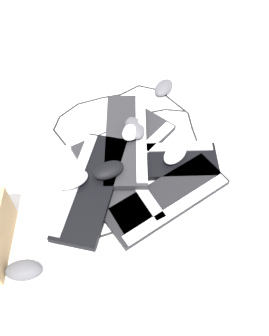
{
  "coord_description": "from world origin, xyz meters",
  "views": [
    {
      "loc": [
        -0.28,
        -0.77,
        1.1
      ],
      "look_at": [
        0.04,
        -0.05,
        0.03
      ],
      "focal_mm": 40.0,
      "sensor_mm": 36.0,
      "label": 1
    }
  ],
  "objects_px": {
    "keyboard_2": "(117,182)",
    "mouse_0": "(164,88)",
    "keyboard_4": "(127,138)",
    "mouse_6": "(24,270)",
    "mouse_1": "(133,130)",
    "mouse_3": "(135,128)",
    "keyboard_1": "(125,152)",
    "mouse_4": "(108,170)",
    "mouse_2": "(72,180)",
    "keyboard_0": "(157,161)",
    "keyboard_3": "(167,199)",
    "keyboard_5": "(91,186)",
    "mouse_5": "(175,153)"
  },
  "relations": [
    {
      "from": "mouse_0",
      "to": "mouse_5",
      "type": "xyz_separation_m",
      "value": [
        -0.13,
        -0.36,
        0.03
      ]
    },
    {
      "from": "mouse_1",
      "to": "mouse_2",
      "type": "relative_size",
      "value": 1.0
    },
    {
      "from": "keyboard_2",
      "to": "mouse_6",
      "type": "xyz_separation_m",
      "value": [
        -0.38,
        -0.19,
        0.01
      ]
    },
    {
      "from": "keyboard_5",
      "to": "mouse_0",
      "type": "height_order",
      "value": "keyboard_5"
    },
    {
      "from": "keyboard_1",
      "to": "keyboard_5",
      "type": "height_order",
      "value": "keyboard_5"
    },
    {
      "from": "keyboard_0",
      "to": "mouse_6",
      "type": "height_order",
      "value": "mouse_6"
    },
    {
      "from": "mouse_3",
      "to": "mouse_5",
      "type": "bearing_deg",
      "value": 38.06
    },
    {
      "from": "mouse_0",
      "to": "keyboard_3",
      "type": "bearing_deg",
      "value": 28.77
    },
    {
      "from": "keyboard_2",
      "to": "keyboard_3",
      "type": "distance_m",
      "value": 0.19
    },
    {
      "from": "keyboard_5",
      "to": "mouse_2",
      "type": "relative_size",
      "value": 4.03
    },
    {
      "from": "keyboard_1",
      "to": "mouse_4",
      "type": "relative_size",
      "value": 4.19
    },
    {
      "from": "keyboard_3",
      "to": "mouse_3",
      "type": "distance_m",
      "value": 0.29
    },
    {
      "from": "mouse_2",
      "to": "mouse_6",
      "type": "xyz_separation_m",
      "value": [
        -0.23,
        -0.21,
        -0.06
      ]
    },
    {
      "from": "keyboard_5",
      "to": "mouse_0",
      "type": "relative_size",
      "value": 4.03
    },
    {
      "from": "keyboard_3",
      "to": "mouse_5",
      "type": "bearing_deg",
      "value": 54.82
    },
    {
      "from": "keyboard_5",
      "to": "mouse_5",
      "type": "distance_m",
      "value": 0.32
    },
    {
      "from": "mouse_1",
      "to": "mouse_3",
      "type": "distance_m",
      "value": 0.01
    },
    {
      "from": "mouse_0",
      "to": "mouse_2",
      "type": "bearing_deg",
      "value": -2.3
    },
    {
      "from": "mouse_1",
      "to": "mouse_5",
      "type": "xyz_separation_m",
      "value": [
        0.1,
        -0.14,
        -0.03
      ]
    },
    {
      "from": "keyboard_1",
      "to": "mouse_3",
      "type": "height_order",
      "value": "mouse_3"
    },
    {
      "from": "keyboard_1",
      "to": "keyboard_4",
      "type": "relative_size",
      "value": 0.99
    },
    {
      "from": "keyboard_3",
      "to": "mouse_6",
      "type": "relative_size",
      "value": 4.19
    },
    {
      "from": "keyboard_0",
      "to": "mouse_5",
      "type": "relative_size",
      "value": 4.22
    },
    {
      "from": "keyboard_0",
      "to": "keyboard_2",
      "type": "distance_m",
      "value": 0.17
    },
    {
      "from": "keyboard_3",
      "to": "mouse_1",
      "type": "bearing_deg",
      "value": 90.85
    },
    {
      "from": "keyboard_2",
      "to": "keyboard_3",
      "type": "height_order",
      "value": "same"
    },
    {
      "from": "mouse_1",
      "to": "keyboard_5",
      "type": "bearing_deg",
      "value": -2.01
    },
    {
      "from": "keyboard_1",
      "to": "mouse_4",
      "type": "distance_m",
      "value": 0.16
    },
    {
      "from": "keyboard_2",
      "to": "mouse_4",
      "type": "xyz_separation_m",
      "value": [
        -0.02,
        0.01,
        0.07
      ]
    },
    {
      "from": "keyboard_1",
      "to": "mouse_1",
      "type": "relative_size",
      "value": 4.19
    },
    {
      "from": "keyboard_3",
      "to": "keyboard_1",
      "type": "bearing_deg",
      "value": 101.85
    },
    {
      "from": "mouse_3",
      "to": "mouse_6",
      "type": "xyz_separation_m",
      "value": [
        -0.51,
        -0.34,
        -0.06
      ]
    },
    {
      "from": "keyboard_0",
      "to": "keyboard_4",
      "type": "distance_m",
      "value": 0.14
    },
    {
      "from": "keyboard_0",
      "to": "keyboard_5",
      "type": "distance_m",
      "value": 0.27
    },
    {
      "from": "keyboard_4",
      "to": "mouse_6",
      "type": "relative_size",
      "value": 4.21
    },
    {
      "from": "keyboard_2",
      "to": "mouse_6",
      "type": "height_order",
      "value": "mouse_6"
    },
    {
      "from": "mouse_3",
      "to": "mouse_5",
      "type": "distance_m",
      "value": 0.18
    },
    {
      "from": "keyboard_0",
      "to": "keyboard_3",
      "type": "bearing_deg",
      "value": -103.43
    },
    {
      "from": "keyboard_5",
      "to": "keyboard_1",
      "type": "bearing_deg",
      "value": 32.77
    },
    {
      "from": "mouse_5",
      "to": "mouse_1",
      "type": "bearing_deg",
      "value": -82.58
    },
    {
      "from": "mouse_0",
      "to": "mouse_6",
      "type": "xyz_separation_m",
      "value": [
        -0.74,
        -0.56,
        0.0
      ]
    },
    {
      "from": "keyboard_2",
      "to": "mouse_0",
      "type": "distance_m",
      "value": 0.52
    },
    {
      "from": "keyboard_0",
      "to": "keyboard_1",
      "type": "relative_size",
      "value": 1.01
    },
    {
      "from": "mouse_0",
      "to": "mouse_3",
      "type": "relative_size",
      "value": 1.0
    },
    {
      "from": "mouse_3",
      "to": "mouse_6",
      "type": "height_order",
      "value": "mouse_3"
    },
    {
      "from": "keyboard_0",
      "to": "keyboard_3",
      "type": "xyz_separation_m",
      "value": [
        -0.04,
        -0.16,
        0.0
      ]
    },
    {
      "from": "mouse_1",
      "to": "mouse_4",
      "type": "xyz_separation_m",
      "value": [
        -0.15,
        -0.13,
        0.0
      ]
    },
    {
      "from": "keyboard_4",
      "to": "mouse_3",
      "type": "height_order",
      "value": "mouse_3"
    },
    {
      "from": "keyboard_4",
      "to": "mouse_4",
      "type": "height_order",
      "value": "mouse_4"
    },
    {
      "from": "mouse_1",
      "to": "mouse_6",
      "type": "xyz_separation_m",
      "value": [
        -0.5,
        -0.34,
        -0.06
      ]
    }
  ]
}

